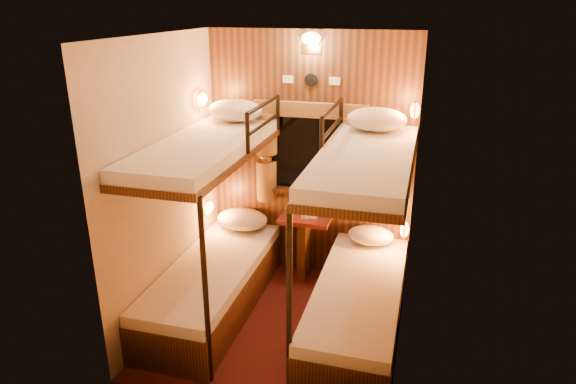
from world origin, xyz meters
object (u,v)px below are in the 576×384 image
(bunk_left, at_px, (212,252))
(bottle_right, at_px, (307,206))
(bunk_right, at_px, (359,272))
(table, at_px, (305,239))
(bottle_left, at_px, (305,208))

(bunk_left, height_order, bottle_right, bunk_left)
(bunk_right, relative_size, bottle_right, 7.25)
(bunk_right, xyz_separation_m, bottle_right, (-0.64, 0.80, 0.20))
(bunk_right, height_order, table, bunk_right)
(bunk_right, bearing_deg, table, 129.67)
(bottle_right, bearing_deg, table, -123.67)
(bottle_left, height_order, bottle_right, bottle_right)
(bunk_left, bearing_deg, table, 50.33)
(table, distance_m, bottle_left, 0.34)
(table, xyz_separation_m, bottle_left, (0.00, -0.04, 0.34))
(bunk_left, height_order, bunk_right, same)
(bunk_left, distance_m, bottle_left, 1.01)
(bunk_left, distance_m, bottle_right, 1.05)
(bunk_left, xyz_separation_m, bunk_right, (1.30, 0.00, 0.00))
(table, relative_size, bottle_right, 2.50)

